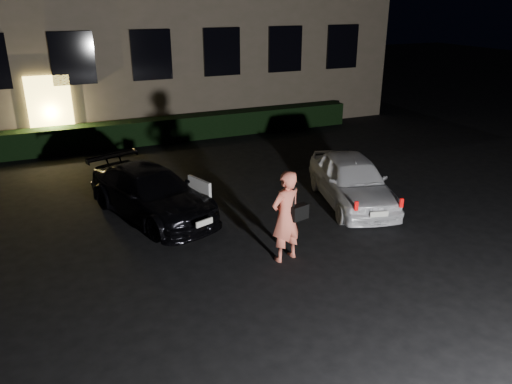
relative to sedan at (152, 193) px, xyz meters
name	(u,v)px	position (x,y,z in m)	size (l,w,h in m)	color
ground	(299,284)	(1.72, -4.13, -0.57)	(80.00, 80.00, 0.00)	black
hedge	(160,130)	(1.72, 6.37, -0.15)	(15.00, 0.70, 0.85)	black
sedan	(152,193)	(0.00, 0.00, 0.00)	(2.79, 4.25, 1.15)	black
hatch	(352,180)	(4.74, -1.27, 0.05)	(2.33, 3.88, 1.24)	white
man	(286,216)	(1.91, -3.18, 0.36)	(0.84, 0.60, 1.85)	#E96D56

